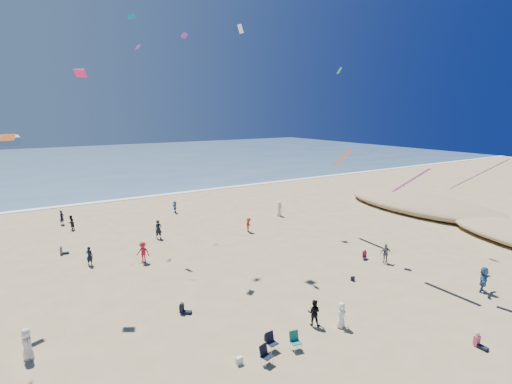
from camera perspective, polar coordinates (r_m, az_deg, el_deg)
ground at (r=21.39m, az=7.75°, el=-24.62°), size 220.00×220.00×0.00m
ocean at (r=109.34m, az=-26.40°, el=3.66°), size 220.00×100.00×0.06m
surf_line at (r=60.44m, az=-20.95°, el=-1.29°), size 220.00×1.20×0.08m
standing_flyers at (r=33.71m, az=-3.59°, el=-8.91°), size 28.87×39.33×1.90m
seated_group at (r=27.47m, az=1.65°, el=-14.79°), size 23.09×29.73×0.84m
chair_cluster at (r=22.40m, az=3.24°, el=-21.14°), size 2.72×1.49×1.00m
white_tote at (r=21.89m, az=-2.41°, el=-22.93°), size 0.35×0.20×0.40m
black_backpack at (r=23.65m, az=1.64°, el=-20.09°), size 0.30×0.22×0.38m
navy_bag at (r=31.66m, az=13.65°, el=-11.94°), size 0.28×0.18×0.34m
kites_aloft at (r=33.83m, az=4.67°, el=15.30°), size 38.06×35.88×28.96m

